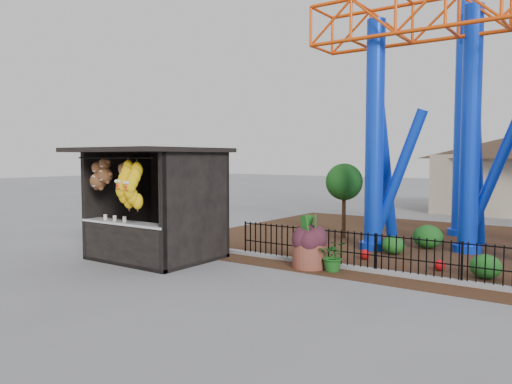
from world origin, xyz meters
The scene contains 9 objects.
ground centered at (0.00, 0.00, 0.00)m, with size 120.00×120.00×0.00m, color slate.
mulch_bed centered at (4.00, 8.00, 0.01)m, with size 18.00×12.00×0.02m, color #331E11.
curb centered at (4.00, 3.00, 0.06)m, with size 18.00×0.18×0.12m, color gray.
prize_booth centered at (-2.99, 0.90, 1.54)m, with size 3.50×3.40×3.12m.
picket_fence centered at (4.90, 3.00, 0.50)m, with size 12.20×0.06×1.00m, color black, non-canonical shape.
terracotta_planter centered at (1.16, 2.57, 0.32)m, with size 0.87×0.87×0.65m, color brown.
planter_foliage centered at (1.16, 2.57, 0.97)m, with size 0.70×0.70×0.64m, color #36151F.
potted_plant centered at (1.86, 2.58, 0.40)m, with size 0.72×0.63×0.80m, color #1D5C1B.
landscaping centered at (4.41, 5.85, 0.31)m, with size 7.54×4.00×0.73m.
Camera 1 is at (7.38, -8.60, 2.86)m, focal length 35.00 mm.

